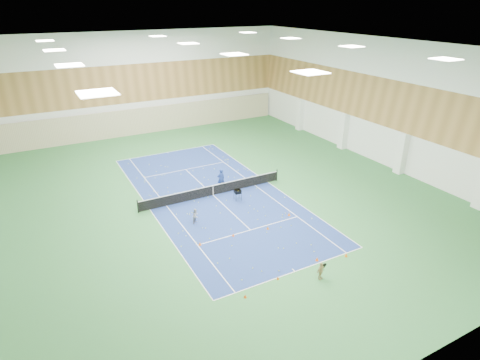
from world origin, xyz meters
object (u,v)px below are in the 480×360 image
(coach, at_px, (221,179))
(child_court, at_px, (196,216))
(ball_cart, at_px, (238,195))
(tennis_net, at_px, (213,189))
(child_apron, at_px, (321,271))

(coach, xyz_separation_m, child_court, (-4.22, -4.43, -0.37))
(child_court, height_order, ball_cart, child_court)
(tennis_net, relative_size, child_apron, 11.17)
(tennis_net, height_order, coach, coach)
(child_apron, distance_m, ball_cart, 11.41)
(child_court, distance_m, child_apron, 10.38)
(child_apron, height_order, ball_cart, child_apron)
(coach, relative_size, child_court, 1.64)
(child_court, bearing_deg, ball_cart, -17.92)
(child_apron, bearing_deg, ball_cart, 73.52)
(tennis_net, bearing_deg, child_apron, -86.10)
(ball_cart, bearing_deg, child_apron, -86.43)
(child_court, relative_size, child_apron, 1.00)
(coach, height_order, child_court, coach)
(tennis_net, relative_size, child_court, 11.12)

